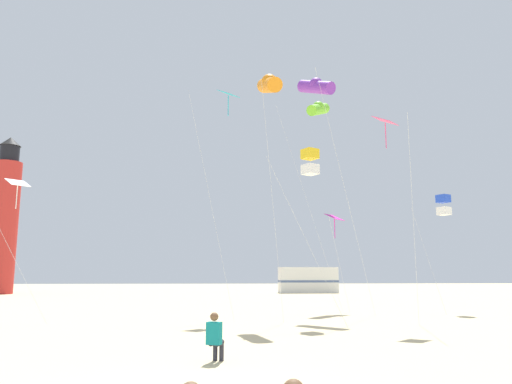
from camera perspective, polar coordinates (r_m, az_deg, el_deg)
kite_flyer_standing at (r=12.29m, az=-4.71°, el=-16.12°), size 0.44×0.56×1.16m
kite_diamond_white at (r=25.01m, az=-25.71°, el=0.50°), size 3.09×2.66×6.38m
kite_tube_lime at (r=33.03m, az=7.17°, el=9.45°), size 3.84×4.09×13.39m
kite_box_blue at (r=29.79m, az=20.72°, el=-1.41°), size 1.94×2.46×6.46m
kite_tube_orange at (r=23.71m, az=1.54°, el=12.23°), size 1.04×2.56×11.50m
kite_diamond_cyan at (r=26.04m, az=-3.37°, el=10.16°), size 2.66×2.66×11.51m
kite_tube_violet at (r=28.16m, az=6.91°, el=11.93°), size 3.66×3.92×12.97m
kite_diamond_magenta at (r=28.63m, az=9.01°, el=-3.21°), size 1.23×1.23×5.46m
kite_diamond_rainbow at (r=21.83m, az=14.79°, el=7.09°), size 1.84×1.84×8.67m
kite_box_gold at (r=22.10m, az=6.22°, el=3.44°), size 3.04×2.46×7.53m
lighthouse_distant at (r=59.20m, az=-26.93°, el=-2.77°), size 2.80×2.80×16.80m
rv_van_white at (r=56.34m, az=5.98°, el=-10.02°), size 6.52×2.56×2.80m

